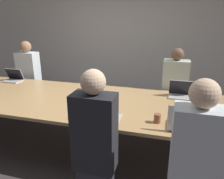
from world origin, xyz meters
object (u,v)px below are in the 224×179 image
at_px(laptop_near_right, 184,123).
at_px(person_far_left, 30,79).
at_px(person_near_right, 194,165).
at_px(person_near_midright, 95,145).
at_px(stapler, 83,101).
at_px(laptop_near_midright, 104,114).
at_px(bottle_near_right, 214,116).
at_px(laptop_far_left, 14,77).
at_px(person_far_right, 174,93).
at_px(cup_near_midright, 86,112).
at_px(cup_near_right, 157,118).
at_px(laptop_far_right, 180,92).

bearing_deg(laptop_near_right, person_far_left, -27.34).
xyz_separation_m(person_near_right, person_near_midright, (-0.89, 0.07, -0.00)).
bearing_deg(person_near_right, stapler, -33.58).
distance_m(person_near_right, laptop_near_midright, 1.04).
xyz_separation_m(bottle_near_right, person_near_midright, (-1.11, -0.59, -0.17)).
distance_m(laptop_near_midright, laptop_far_left, 2.29).
height_order(laptop_near_right, person_far_right, person_far_right).
xyz_separation_m(cup_near_midright, stapler, (-0.18, 0.36, -0.01)).
bearing_deg(laptop_near_right, bottle_near_right, -149.82).
relative_size(person_far_right, person_near_midright, 0.98).
relative_size(person_near_right, person_far_left, 1.01).
xyz_separation_m(cup_near_right, laptop_far_left, (-2.60, 0.96, 0.02)).
bearing_deg(person_far_left, bottle_near_right, -22.45).
bearing_deg(laptop_near_midright, bottle_near_right, -170.51).
bearing_deg(laptop_far_right, stapler, -155.26).
bearing_deg(bottle_near_right, person_near_midright, -152.22).
height_order(laptop_far_right, laptop_far_left, laptop_far_right).
height_order(cup_near_midright, laptop_far_left, laptop_far_left).
bearing_deg(stapler, person_far_right, 46.00).
xyz_separation_m(person_near_right, person_far_left, (-2.95, 1.96, -0.01)).
relative_size(laptop_near_right, person_far_left, 0.24).
height_order(person_near_right, person_near_midright, person_near_right).
distance_m(laptop_near_right, person_near_midright, 0.92).
relative_size(cup_near_right, person_far_left, 0.07).
bearing_deg(laptop_near_right, person_near_right, 98.96).
relative_size(laptop_near_right, cup_near_midright, 3.77).
distance_m(person_near_right, cup_near_right, 0.68).
relative_size(laptop_far_right, person_near_midright, 0.22).
height_order(laptop_near_right, person_near_midright, person_near_midright).
bearing_deg(cup_near_right, laptop_near_midright, -169.29).
bearing_deg(person_far_left, laptop_far_right, -9.66).
bearing_deg(person_far_left, stapler, -33.77).
height_order(bottle_near_right, laptop_far_left, bottle_near_right).
xyz_separation_m(cup_near_right, laptop_far_right, (0.26, 0.91, 0.02)).
bearing_deg(person_near_right, laptop_far_right, -86.37).
distance_m(person_far_right, person_near_midright, 1.96).
xyz_separation_m(laptop_near_right, person_far_right, (-0.10, 1.41, -0.16)).
xyz_separation_m(person_far_left, stapler, (1.59, -1.07, 0.10)).
bearing_deg(cup_near_midright, laptop_near_midright, -16.59).
bearing_deg(bottle_near_right, laptop_near_midright, -170.51).
relative_size(bottle_near_right, laptop_near_midright, 0.73).
relative_size(laptop_near_right, stapler, 2.20).
bearing_deg(laptop_near_midright, person_far_left, -36.60).
height_order(laptop_near_right, laptop_far_right, laptop_near_right).
bearing_deg(laptop_far_right, laptop_near_midright, -129.24).
bearing_deg(person_near_right, laptop_near_right, -81.04).
distance_m(person_near_midright, stapler, 0.96).
relative_size(laptop_near_midright, person_near_midright, 0.24).
bearing_deg(laptop_far_left, stapler, -21.56).
height_order(cup_near_midright, person_far_left, person_far_left).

